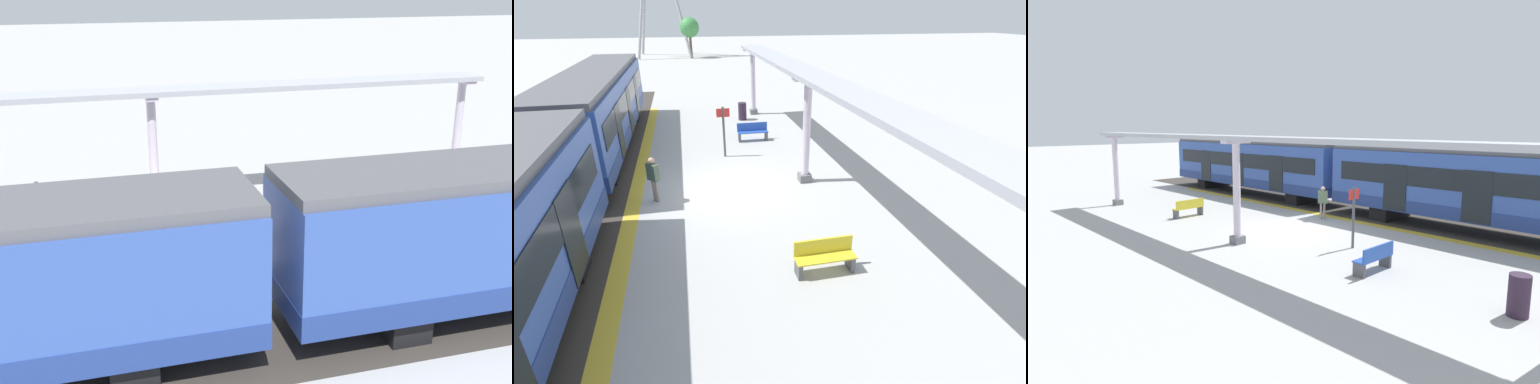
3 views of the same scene
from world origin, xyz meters
TOP-DOWN VIEW (x-y plane):
  - ground_plane at (0.00, 0.00)m, footprint 176.00×176.00m
  - tactile_edge_strip at (-3.18, 0.00)m, footprint 0.48×26.81m
  - trackbed at (-5.02, 0.00)m, footprint 3.20×38.81m
  - train_far_carriage at (-5.01, 6.09)m, footprint 2.65×13.98m
  - canopy_pillar_second at (2.97, 0.08)m, footprint 1.10×0.44m
  - canopy_pillar_third at (2.97, 10.61)m, footprint 1.10×0.44m
  - canopy_beam at (2.97, -0.03)m, footprint 1.20×22.09m
  - bench_near_end at (1.96, 5.42)m, footprint 1.51×0.46m
  - bench_mid_platform at (1.79, -5.23)m, footprint 1.50×0.45m
  - trash_bin at (2.07, 9.37)m, footprint 0.48×0.48m
  - platform_info_sign at (0.35, 3.42)m, footprint 0.56×0.10m
  - passenger_waiting_near_edge at (-2.43, -0.39)m, footprint 0.44×0.48m
  - tree_left_background at (0.38, 42.82)m, footprint 2.54×2.54m

SIDE VIEW (x-z plane):
  - ground_plane at x=0.00m, z-range 0.00..0.00m
  - trackbed at x=-5.02m, z-range 0.00..0.01m
  - tactile_edge_strip at x=-3.18m, z-range 0.00..0.01m
  - bench_near_end at x=1.96m, z-range 0.01..0.87m
  - bench_mid_platform at x=1.79m, z-range 0.01..0.87m
  - trash_bin at x=2.07m, z-range 0.00..1.00m
  - passenger_waiting_near_edge at x=-2.43m, z-range 0.20..1.76m
  - platform_info_sign at x=0.35m, z-range 0.23..2.43m
  - train_far_carriage at x=-5.01m, z-range 0.09..3.57m
  - canopy_pillar_second at x=2.97m, z-range 0.03..3.86m
  - canopy_pillar_third at x=2.97m, z-range 0.03..3.86m
  - tree_left_background at x=0.38m, z-range 1.23..6.31m
  - canopy_beam at x=2.97m, z-range 3.83..3.99m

